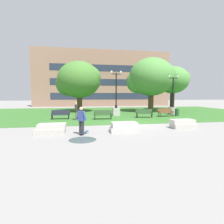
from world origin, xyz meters
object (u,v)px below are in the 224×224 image
Objects in this scene: park_bench_near_right at (165,112)px; trash_bin at (177,112)px; concrete_block_left at (124,127)px; concrete_block_right at (183,124)px; lamp_post_right at (172,106)px; park_bench_near_left at (103,114)px; park_bench_far_right at (144,113)px; concrete_block_center at (51,129)px; skateboard at (84,133)px; lamp_post_center at (116,106)px; park_bench_far_left at (60,114)px; person_bystander_near_lawn at (76,110)px; person_skateboarder at (81,119)px.

park_bench_near_right is 1.92× the size of trash_bin.
concrete_block_right is (4.60, 0.60, 0.00)m from concrete_block_left.
lamp_post_right is (8.36, 9.15, 0.73)m from concrete_block_left.
park_bench_far_right is at bearing 7.90° from park_bench_near_left.
park_bench_near_left reaches higher than concrete_block_center.
trash_bin reaches higher than skateboard.
skateboard is at bearing -132.66° from park_bench_far_right.
skateboard is at bearing -112.30° from lamp_post_center.
park_bench_far_left is 0.99× the size of park_bench_far_right.
lamp_post_center is (-7.17, -0.12, 0.06)m from lamp_post_right.
park_bench_near_right is 0.37× the size of lamp_post_right.
park_bench_near_right is at bearing -17.27° from lamp_post_center.
concrete_block_right is at bearing 2.58° from concrete_block_center.
lamp_post_right reaches higher than concrete_block_center.
park_bench_near_left is 1.06× the size of person_bystander_near_lawn.
lamp_post_right reaches higher than park_bench_far_left.
person_bystander_near_lawn is (-11.67, -3.06, -0.05)m from lamp_post_right.
trash_bin is (8.17, 7.66, 0.20)m from concrete_block_left.
concrete_block_center is at bearing -123.35° from park_bench_near_left.
trash_bin is at bearing 9.68° from park_bench_near_left.
park_bench_near_right reaches higher than concrete_block_left.
lamp_post_right is at bearing 18.31° from park_bench_near_left.
concrete_block_center is 4.63m from concrete_block_left.
park_bench_far_left is 13.07m from trash_bin.
concrete_block_right is at bearing -113.75° from lamp_post_right.
person_skateboarder is (1.88, -0.62, 0.66)m from concrete_block_center.
trash_bin reaches higher than park_bench_far_right.
concrete_block_right is 0.35× the size of lamp_post_center.
concrete_block_left is at bearing -83.49° from park_bench_near_left.
concrete_block_center is 1.01× the size of park_bench_near_left.
concrete_block_center is 2.08m from skateboard.
trash_bin reaches higher than concrete_block_left.
concrete_block_left is at bearing -136.83° from trash_bin.
park_bench_near_left is 0.99× the size of park_bench_near_right.
park_bench_far_right is (8.72, -0.17, 0.00)m from park_bench_far_left.
trash_bin is (12.80, 7.48, 0.20)m from concrete_block_center.
concrete_block_center is 2.08m from person_skateboarder.
person_bystander_near_lawn is at bearing -165.31° from lamp_post_right.
park_bench_far_left is (-11.44, -0.41, 0.00)m from park_bench_near_right.
person_bystander_near_lawn reaches higher than concrete_block_right.
person_bystander_near_lawn reaches higher than park_bench_near_right.
person_skateboarder is 0.93× the size of park_bench_far_right.
concrete_block_center is 1.01× the size of park_bench_far_left.
concrete_block_center is 9.24m from concrete_block_right.
concrete_block_center is at bearing -87.83° from park_bench_far_left.
lamp_post_center reaches higher than person_bystander_near_lawn.
park_bench_far_right is (6.59, 7.22, -0.43)m from person_skateboarder.
concrete_block_right is 1.02× the size of park_bench_far_left.
park_bench_near_left reaches higher than concrete_block_left.
person_bystander_near_lawn reaches higher than concrete_block_left.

